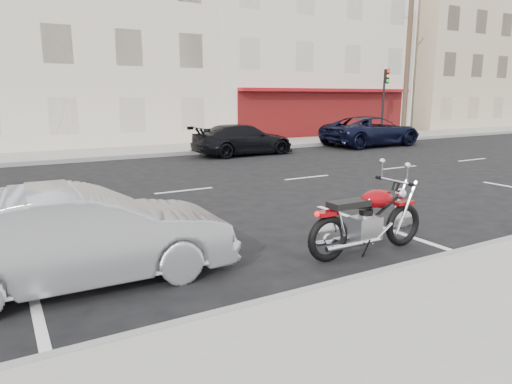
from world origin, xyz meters
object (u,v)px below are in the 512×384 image
motorcycle (405,215)px  car_far (243,140)px  fire_hydrant (361,131)px  sedan_silver (81,236)px  traffic_light (384,94)px  utility_pole (408,57)px  suv_far (371,131)px

motorcycle → car_far: (3.40, 11.93, 0.13)m
fire_hydrant → sedan_silver: bearing=-141.9°
traffic_light → motorcycle: size_ratio=1.67×
utility_pole → fire_hydrant: size_ratio=12.50×
traffic_light → car_far: (-10.57, -2.48, -1.91)m
suv_far → car_far: suv_far is taller
traffic_light → sedan_silver: (-18.87, -13.43, -1.90)m
motorcycle → car_far: size_ratio=0.51×
sedan_silver → suv_far: 19.03m
utility_pole → car_far: (-12.57, -2.75, -4.09)m
fire_hydrant → car_far: size_ratio=0.16×
fire_hydrant → suv_far: suv_far is taller
suv_far → fire_hydrant: bearing=-35.1°
traffic_light → sedan_silver: bearing=-144.5°
motorcycle → suv_far: size_ratio=0.43×
utility_pole → fire_hydrant: utility_pole is taller
sedan_silver → fire_hydrant: bearing=-50.3°
motorcycle → sedan_silver: bearing=169.6°
sedan_silver → traffic_light: bearing=-52.9°
traffic_light → fire_hydrant: size_ratio=5.28×
utility_pole → suv_far: 7.19m
fire_hydrant → motorcycle: bearing=-130.5°
utility_pole → sedan_silver: 25.29m
traffic_light → suv_far: size_ratio=0.72×
car_far → traffic_light: bearing=-79.4°
traffic_light → car_far: 11.02m
motorcycle → suv_far: (10.68, 11.90, 0.22)m
utility_pole → sedan_silver: utility_pole is taller
traffic_light → suv_far: traffic_light is taller
utility_pole → motorcycle: bearing=-137.4°
fire_hydrant → suv_far: size_ratio=0.14×
utility_pole → car_far: size_ratio=2.01×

